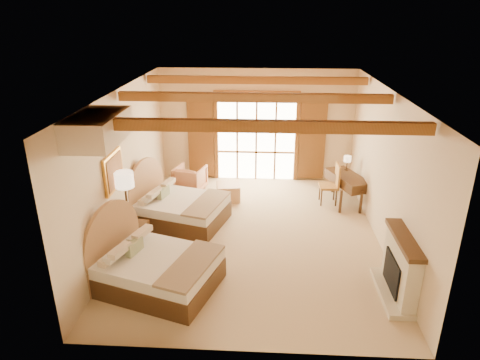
# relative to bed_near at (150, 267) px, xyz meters

# --- Properties ---
(floor) EXTENTS (7.00, 7.00, 0.00)m
(floor) POSITION_rel_bed_near_xyz_m (1.78, 1.99, -0.40)
(floor) COLOR tan
(floor) RESTS_ON ground
(wall_back) EXTENTS (5.50, 0.00, 5.50)m
(wall_back) POSITION_rel_bed_near_xyz_m (1.78, 5.49, 1.20)
(wall_back) COLOR beige
(wall_back) RESTS_ON ground
(wall_left) EXTENTS (0.00, 7.00, 7.00)m
(wall_left) POSITION_rel_bed_near_xyz_m (-0.97, 1.99, 1.20)
(wall_left) COLOR beige
(wall_left) RESTS_ON ground
(wall_right) EXTENTS (0.00, 7.00, 7.00)m
(wall_right) POSITION_rel_bed_near_xyz_m (4.53, 1.99, 1.20)
(wall_right) COLOR beige
(wall_right) RESTS_ON ground
(ceiling) EXTENTS (7.00, 7.00, 0.00)m
(ceiling) POSITION_rel_bed_near_xyz_m (1.78, 1.99, 2.80)
(ceiling) COLOR #AF6637
(ceiling) RESTS_ON ground
(ceiling_beams) EXTENTS (5.39, 4.60, 0.18)m
(ceiling_beams) POSITION_rel_bed_near_xyz_m (1.78, 1.99, 2.68)
(ceiling_beams) COLOR brown
(ceiling_beams) RESTS_ON ceiling
(french_doors) EXTENTS (3.95, 0.08, 2.60)m
(french_doors) POSITION_rel_bed_near_xyz_m (1.78, 5.43, 0.85)
(french_doors) COLOR white
(french_doors) RESTS_ON ground
(fireplace) EXTENTS (0.46, 1.40, 1.16)m
(fireplace) POSITION_rel_bed_near_xyz_m (4.38, -0.01, 0.11)
(fireplace) COLOR beige
(fireplace) RESTS_ON ground
(painting) EXTENTS (0.06, 0.95, 0.75)m
(painting) POSITION_rel_bed_near_xyz_m (-0.93, 1.24, 1.35)
(painting) COLOR gold
(painting) RESTS_ON wall_left
(canopy_valance) EXTENTS (0.70, 1.40, 0.45)m
(canopy_valance) POSITION_rel_bed_near_xyz_m (-0.62, -0.01, 2.55)
(canopy_valance) COLOR beige
(canopy_valance) RESTS_ON ceiling
(bed_near) EXTENTS (2.45, 2.06, 1.32)m
(bed_near) POSITION_rel_bed_near_xyz_m (0.00, 0.00, 0.00)
(bed_near) COLOR #492B16
(bed_near) RESTS_ON floor
(bed_far) EXTENTS (2.35, 1.97, 1.29)m
(bed_far) POSITION_rel_bed_near_xyz_m (-0.04, 2.52, -0.01)
(bed_far) COLOR #492B16
(bed_far) RESTS_ON floor
(nightstand) EXTENTS (0.54, 0.54, 0.55)m
(nightstand) POSITION_rel_bed_near_xyz_m (-0.66, 1.35, -0.13)
(nightstand) COLOR #492B16
(nightstand) RESTS_ON floor
(floor_lamp) EXTENTS (0.37, 0.37, 1.75)m
(floor_lamp) POSITION_rel_bed_near_xyz_m (-0.72, 1.20, 1.08)
(floor_lamp) COLOR #38291A
(floor_lamp) RESTS_ON floor
(armchair) EXTENTS (0.93, 0.95, 0.71)m
(armchair) POSITION_rel_bed_near_xyz_m (-0.01, 4.42, -0.04)
(armchair) COLOR #B97450
(armchair) RESTS_ON floor
(ottoman) EXTENTS (0.67, 0.67, 0.43)m
(ottoman) POSITION_rel_bed_near_xyz_m (1.09, 3.89, -0.19)
(ottoman) COLOR #9D7A48
(ottoman) RESTS_ON floor
(desk) EXTENTS (1.06, 1.51, 0.75)m
(desk) POSITION_rel_bed_near_xyz_m (4.16, 3.90, -0.00)
(desk) COLOR #492B16
(desk) RESTS_ON floor
(desk_chair) EXTENTS (0.48, 0.48, 1.06)m
(desk_chair) POSITION_rel_bed_near_xyz_m (3.71, 3.81, -0.07)
(desk_chair) COLOR #AD7739
(desk_chair) RESTS_ON floor
(desk_lamp) EXTENTS (0.19, 0.19, 0.38)m
(desk_lamp) POSITION_rel_bed_near_xyz_m (4.19, 4.30, 0.64)
(desk_lamp) COLOR #38291A
(desk_lamp) RESTS_ON desk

